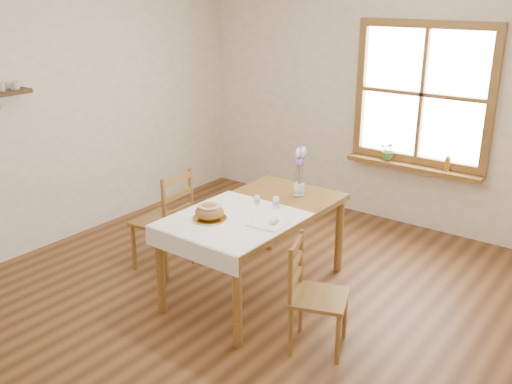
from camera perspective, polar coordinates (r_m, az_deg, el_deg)
ground at (r=4.83m, az=-2.18°, el=-11.07°), size 5.00×5.00×0.00m
room_walls at (r=4.22m, az=-2.48°, el=9.25°), size 4.60×5.10×2.65m
window at (r=6.15m, az=16.32°, el=9.36°), size 1.46×0.08×1.46m
window_sill at (r=6.26m, az=15.43°, el=2.44°), size 1.46×0.20×0.05m
dining_table at (r=4.75m, az=0.00°, el=-2.67°), size 0.90×1.60×0.75m
table_linen at (r=4.49m, az=-2.34°, el=-2.79°), size 0.91×0.99×0.01m
chair_left at (r=5.29m, az=-9.40°, el=-2.72°), size 0.51×0.49×0.95m
chair_right at (r=4.13m, az=6.37°, el=-10.28°), size 0.52×0.51×0.84m
bread_plate at (r=4.49m, az=-4.65°, el=-2.66°), size 0.29×0.29×0.01m
bread_loaf at (r=4.47m, az=-4.68°, el=-1.83°), size 0.23×0.23×0.12m
egg_napkin at (r=4.38m, az=1.16°, el=-3.21°), size 0.28×0.24×0.01m
eggs at (r=4.37m, az=1.16°, el=-2.87°), size 0.22×0.20×0.04m
salt_shaker at (r=4.77m, az=0.10°, el=-0.78°), size 0.05×0.05×0.09m
pepper_shaker at (r=4.70m, az=1.99°, el=-0.99°), size 0.06×0.06×0.11m
flower_vase at (r=5.01m, az=4.29°, el=0.19°), size 0.11×0.11×0.11m
lavender_bouquet at (r=4.94m, az=4.35°, el=2.49°), size 0.17×0.17×0.32m
potted_plant at (r=6.33m, az=13.13°, el=3.86°), size 0.20×0.22×0.17m
amber_bottle at (r=6.12m, az=18.60°, el=2.73°), size 0.07×0.07×0.16m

